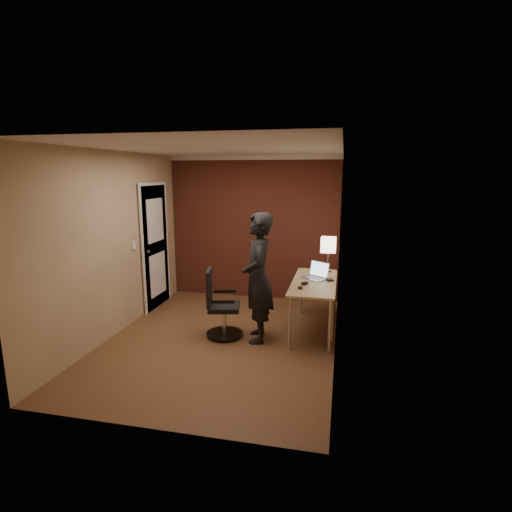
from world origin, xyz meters
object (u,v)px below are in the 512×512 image
(phone, at_px, (300,288))
(mouse, at_px, (304,284))
(desk_lamp, at_px, (328,245))
(office_chair, at_px, (220,308))
(wallet, at_px, (330,280))
(person, at_px, (258,278))
(desk, at_px, (319,290))
(laptop, at_px, (316,274))

(phone, bearing_deg, mouse, 73.10)
(desk_lamp, xyz_separation_m, office_chair, (-1.39, -1.02, -0.74))
(wallet, relative_size, person, 0.06)
(wallet, xyz_separation_m, office_chair, (-1.44, -0.54, -0.33))
(desk, height_order, person, person)
(mouse, xyz_separation_m, person, (-0.59, -0.25, 0.11))
(desk, distance_m, office_chair, 1.40)
(desk_lamp, xyz_separation_m, phone, (-0.31, -0.94, -0.41))
(laptop, height_order, mouse, laptop)
(desk_lamp, bearing_deg, laptop, -110.04)
(laptop, height_order, wallet, laptop)
(laptop, xyz_separation_m, office_chair, (-1.25, -0.64, -0.39))
(desk, relative_size, desk_lamp, 2.80)
(phone, bearing_deg, laptop, 67.74)
(laptop, xyz_separation_m, phone, (-0.17, -0.56, -0.06))
(desk, xyz_separation_m, person, (-0.78, -0.45, 0.26))
(desk, height_order, phone, phone)
(laptop, bearing_deg, desk, -71.38)
(wallet, bearing_deg, mouse, -138.67)
(phone, bearing_deg, wallet, 47.05)
(office_chair, bearing_deg, desk, 19.70)
(desk, relative_size, person, 0.88)
(phone, distance_m, wallet, 0.59)
(laptop, relative_size, wallet, 3.81)
(person, bearing_deg, mouse, 100.05)
(laptop, xyz_separation_m, person, (-0.72, -0.62, 0.06))
(mouse, bearing_deg, desk_lamp, 94.47)
(laptop, relative_size, office_chair, 0.45)
(person, bearing_deg, desk, 107.49)
(wallet, bearing_deg, laptop, 154.61)
(desk, height_order, mouse, mouse)
(wallet, bearing_deg, phone, -127.73)
(wallet, bearing_deg, desk, -149.71)
(mouse, xyz_separation_m, office_chair, (-1.11, -0.26, -0.34))
(wallet, bearing_deg, desk_lamp, 96.08)
(desk_lamp, relative_size, phone, 4.65)
(desk_lamp, bearing_deg, desk, -98.57)
(desk, distance_m, laptop, 0.26)
(phone, relative_size, office_chair, 0.12)
(desk, height_order, laptop, laptop)
(mouse, bearing_deg, office_chair, -142.57)
(laptop, distance_m, office_chair, 1.45)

